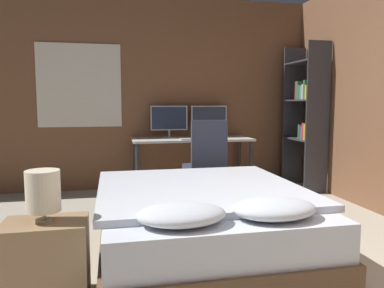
{
  "coord_description": "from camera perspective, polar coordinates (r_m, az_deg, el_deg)",
  "views": [
    {
      "loc": [
        -1.13,
        -1.53,
        1.22
      ],
      "look_at": [
        -0.25,
        2.61,
        0.75
      ],
      "focal_mm": 35.0,
      "sensor_mm": 36.0,
      "label": 1
    }
  ],
  "objects": [
    {
      "name": "wall_back",
      "position": [
        5.49,
        -0.37,
        7.68
      ],
      "size": [
        12.0,
        0.08,
        2.7
      ],
      "color": "brown",
      "rests_on": "ground_plane"
    },
    {
      "name": "bed",
      "position": [
        3.1,
        1.59,
        -11.53
      ],
      "size": [
        1.65,
        1.93,
        0.61
      ],
      "color": "brown",
      "rests_on": "ground_plane"
    },
    {
      "name": "nightstand",
      "position": [
        2.54,
        -21.33,
        -16.4
      ],
      "size": [
        0.5,
        0.34,
        0.51
      ],
      "color": "#997551",
      "rests_on": "ground_plane"
    },
    {
      "name": "bedside_lamp",
      "position": [
        2.41,
        -21.75,
        -6.72
      ],
      "size": [
        0.2,
        0.2,
        0.31
      ],
      "color": "gray",
      "rests_on": "nightstand"
    },
    {
      "name": "desk",
      "position": [
        5.15,
        0.03,
        -0.08
      ],
      "size": [
        1.64,
        0.59,
        0.73
      ],
      "color": "beige",
      "rests_on": "ground_plane"
    },
    {
      "name": "monitor_left",
      "position": [
        5.27,
        -3.51,
        3.77
      ],
      "size": [
        0.52,
        0.16,
        0.44
      ],
      "color": "#B7B7BC",
      "rests_on": "desk"
    },
    {
      "name": "monitor_right",
      "position": [
        5.39,
        2.61,
        3.83
      ],
      "size": [
        0.52,
        0.16,
        0.44
      ],
      "color": "#B7B7BC",
      "rests_on": "desk"
    },
    {
      "name": "keyboard",
      "position": [
        4.96,
        0.49,
        0.77
      ],
      "size": [
        0.4,
        0.13,
        0.02
      ],
      "color": "#B7B7BC",
      "rests_on": "desk"
    },
    {
      "name": "computer_mouse",
      "position": [
        5.03,
        3.72,
        0.94
      ],
      "size": [
        0.07,
        0.05,
        0.04
      ],
      "color": "#B7B7BC",
      "rests_on": "desk"
    },
    {
      "name": "office_chair",
      "position": [
        4.46,
        2.16,
        -4.21
      ],
      "size": [
        0.52,
        0.52,
        1.02
      ],
      "color": "black",
      "rests_on": "ground_plane"
    },
    {
      "name": "bookshelf",
      "position": [
        5.46,
        17.16,
        4.98
      ],
      "size": [
        0.34,
        0.7,
        2.02
      ],
      "color": "#333338",
      "rests_on": "ground_plane"
    }
  ]
}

